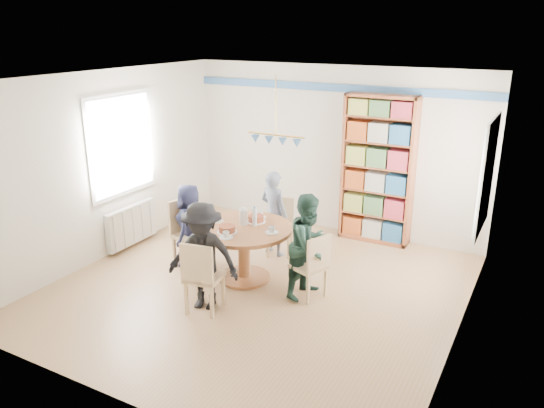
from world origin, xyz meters
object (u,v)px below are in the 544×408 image
Objects in this scene: dining_table at (244,241)px; person_far at (274,213)px; radiator at (132,225)px; bookshelf at (378,171)px; chair_near at (201,274)px; person_right at (309,246)px; chair_far at (280,223)px; chair_left at (187,229)px; person_left at (190,225)px; chair_right at (313,264)px; person_near at (203,256)px.

dining_table is 0.93m from person_far.
bookshelf is (3.22, 2.04, 0.79)m from radiator.
radiator is 2.44m from chair_near.
person_right reaches higher than dining_table.
radiator is 3.09m from person_right.
chair_near is at bearing -89.72° from chair_far.
person_right is (1.93, -0.03, 0.15)m from chair_left.
bookshelf is (2.01, 2.15, 0.54)m from person_left.
chair_left is 2.02m from chair_right.
chair_right is at bearing 150.19° from person_far.
chair_near is 1.94m from person_far.
dining_table is 0.96m from person_right.
person_left is at bearing -133.40° from chair_far.
person_near is 0.58× the size of bookshelf.
person_right is at bearing 0.53° from dining_table.
chair_left is 1.12× the size of chair_far.
person_right reaches higher than chair_far.
chair_far is at bearing -132.89° from bookshelf.
person_right reaches higher than chair_near.
person_far is at bearing 75.97° from person_near.
chair_far is 0.63× the size of person_near.
chair_left reaches higher than radiator.
radiator is 0.84× the size of person_left.
chair_right is 0.37× the size of bookshelf.
chair_right is 1.47m from chair_far.
person_right is at bearing 48.19° from chair_near.
person_near is (0.88, -0.91, 0.07)m from person_left.
dining_table is at bearing 105.02° from person_far.
chair_near reaches higher than chair_right.
chair_left is 0.71× the size of person_near.
chair_left is at bearing -136.10° from chair_far.
bookshelf is (1.08, 1.17, 0.67)m from chair_far.
person_near is at bearing 143.47° from person_right.
person_far reaches higher than chair_far.
person_left is (-0.93, -0.98, 0.13)m from chair_far.
dining_table is 0.89m from person_near.
person_near is (-0.97, -0.89, -0.00)m from person_right.
chair_near is at bearing -46.18° from chair_left.
chair_right is (2.01, -0.10, -0.05)m from chair_left.
chair_left reaches higher than chair_far.
chair_far is 0.71× the size of person_left.
chair_left is 0.80× the size of person_left.
chair_left is 1.94m from person_right.
dining_table is 0.97× the size of person_right.
person_right is at bearing -1.02° from chair_left.
dining_table is at bearing 177.13° from chair_right.
radiator is 0.77× the size of dining_table.
chair_near is at bearing 149.22° from person_right.
person_near is at bearing -91.52° from chair_far.
bookshelf reaches higher than radiator.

